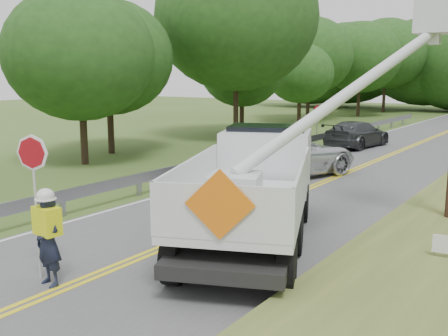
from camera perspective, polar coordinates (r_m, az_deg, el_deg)
The scene contains 10 objects.
ground at distance 9.52m, azimuth -21.94°, elevation -14.33°, with size 140.00×140.00×0.00m, color #40571F.
road at distance 20.35m, azimuth 13.04°, elevation -0.82°, with size 7.20×96.00×0.03m.
guardrail at distance 22.82m, azimuth 4.59°, elevation 1.98°, with size 0.18×48.00×0.77m.
treeline_left at distance 37.96m, azimuth 6.83°, elevation 13.25°, with size 11.30×57.86×11.63m.
flagger at distance 9.86m, azimuth -19.34°, elevation -7.00°, with size 1.10×0.47×2.79m.
bucket_truck at distance 12.61m, azimuth 5.40°, elevation -0.05°, with size 5.79×8.12×6.96m.
suv_silver at distance 19.72m, azimuth 7.06°, elevation 1.49°, with size 2.75×5.96×1.66m, color silver.
suv_darkgrey at distance 28.65m, azimuth 14.81°, elevation 3.74°, with size 2.00×4.93×1.43m, color #383B3F.
stop_sign_permanent at distance 29.89m, azimuth 10.49°, elevation 5.52°, with size 0.34×0.36×2.21m.
yard_sign at distance 11.00m, azimuth 23.84°, elevation -8.08°, with size 0.52×0.10×0.76m.
Camera 1 is at (7.41, -4.56, 3.85)m, focal length 40.42 mm.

